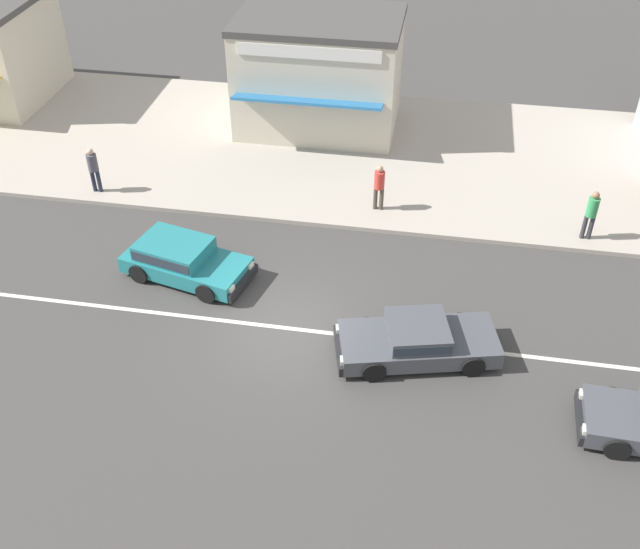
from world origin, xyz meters
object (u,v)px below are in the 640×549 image
at_px(hatchback_teal_1, 182,258).
at_px(pedestrian_mid_kerb, 592,212).
at_px(sedan_dark_grey_0, 417,340).
at_px(pedestrian_near_clock, 93,167).
at_px(shopfront_corner_warung, 319,72).
at_px(pedestrian_by_shop, 379,184).

distance_m(hatchback_teal_1, pedestrian_mid_kerb, 12.40).
bearing_deg(pedestrian_mid_kerb, sedan_dark_grey_0, -128.96).
bearing_deg(pedestrian_near_clock, pedestrian_mid_kerb, -0.07).
bearing_deg(pedestrian_near_clock, shopfront_corner_warung, 43.44).
xyz_separation_m(hatchback_teal_1, pedestrian_near_clock, (-4.26, 3.75, 0.50)).
height_order(pedestrian_mid_kerb, pedestrian_by_shop, pedestrian_mid_kerb).
bearing_deg(shopfront_corner_warung, hatchback_teal_1, -103.03).
xyz_separation_m(pedestrian_by_shop, shopfront_corner_warung, (-2.96, 5.68, 1.19)).
relative_size(hatchback_teal_1, shopfront_corner_warung, 0.66).
relative_size(pedestrian_mid_kerb, shopfront_corner_warung, 0.28).
distance_m(sedan_dark_grey_0, pedestrian_mid_kerb, 7.70).
bearing_deg(pedestrian_by_shop, sedan_dark_grey_0, -75.21).
bearing_deg(hatchback_teal_1, pedestrian_by_shop, 39.15).
relative_size(sedan_dark_grey_0, shopfront_corner_warung, 0.73).
relative_size(hatchback_teal_1, pedestrian_mid_kerb, 2.39).
relative_size(hatchback_teal_1, pedestrian_near_clock, 2.47).
distance_m(pedestrian_near_clock, pedestrian_by_shop, 9.54).
distance_m(sedan_dark_grey_0, shopfront_corner_warung, 13.18).
relative_size(pedestrian_by_shop, shopfront_corner_warung, 0.27).
height_order(sedan_dark_grey_0, pedestrian_near_clock, pedestrian_near_clock).
relative_size(pedestrian_near_clock, pedestrian_mid_kerb, 0.97).
height_order(pedestrian_near_clock, shopfront_corner_warung, shopfront_corner_warung).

